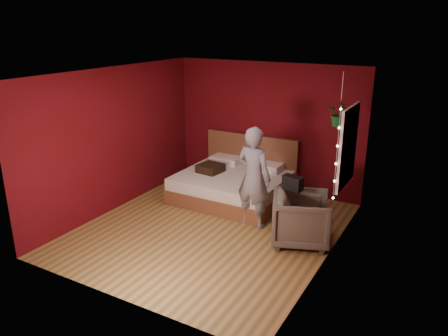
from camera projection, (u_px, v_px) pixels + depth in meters
floor at (210, 229)px, 7.41m from camera, size 4.50×4.50×0.00m
room_walls at (209, 133)px, 6.87m from camera, size 4.04×4.54×2.62m
window at (348, 147)px, 6.76m from camera, size 0.05×0.97×1.27m
fairy_lights at (337, 155)px, 6.34m from camera, size 0.04×0.04×1.45m
bed at (235, 184)px, 8.63m from camera, size 2.04×1.74×1.12m
person at (254, 177)px, 7.29m from camera, size 0.68×0.48×1.74m
armchair at (301, 219)px, 6.84m from camera, size 1.14×1.12×0.81m
handbag at (293, 183)px, 6.89m from camera, size 0.35×0.23×0.23m
throw_pillow at (210, 168)px, 8.61m from camera, size 0.48×0.48×0.15m
hanging_plant at (340, 114)px, 7.01m from camera, size 0.45×0.42×0.88m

